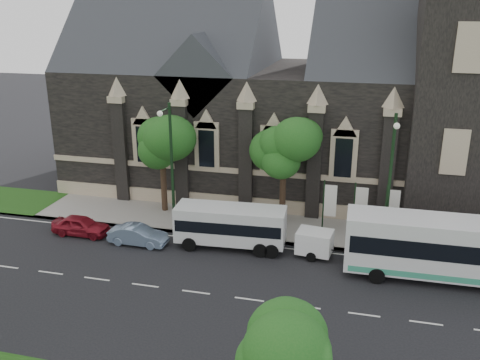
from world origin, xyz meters
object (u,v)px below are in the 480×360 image
(box_trailer, at_px, (315,242))
(tree_walk_left, at_px, (165,138))
(tree_park_east, at_px, (281,339))
(car_far_red, at_px, (81,225))
(sedan, at_px, (138,235))
(tour_coach, at_px, (460,249))
(shuttle_bus, at_px, (231,224))
(banner_flag_left, at_px, (328,204))
(banner_flag_right, at_px, (390,209))
(banner_flag_center, at_px, (358,206))
(tree_walk_right, at_px, (288,144))
(street_lamp_mid, at_px, (171,162))
(street_lamp_near, at_px, (390,178))

(box_trailer, bearing_deg, tree_walk_left, 164.45)
(tree_park_east, relative_size, car_far_red, 1.59)
(tree_park_east, xyz_separation_m, sedan, (-11.76, 14.12, -3.98))
(tour_coach, relative_size, shuttle_bus, 1.75)
(shuttle_bus, bearing_deg, tree_walk_left, 139.04)
(banner_flag_left, height_order, box_trailer, banner_flag_left)
(banner_flag_right, bearing_deg, banner_flag_left, 180.00)
(tree_walk_left, relative_size, banner_flag_right, 1.91)
(tree_park_east, distance_m, banner_flag_right, 18.91)
(banner_flag_left, bearing_deg, sedan, -160.50)
(banner_flag_center, bearing_deg, tree_walk_right, 161.36)
(tree_park_east, relative_size, shuttle_bus, 0.88)
(street_lamp_mid, height_order, banner_flag_left, street_lamp_mid)
(tree_walk_left, distance_m, shuttle_bus, 8.87)
(tree_walk_right, xyz_separation_m, banner_flag_center, (5.08, -1.71, -3.43))
(tree_walk_right, bearing_deg, banner_flag_right, -13.60)
(tree_walk_right, xyz_separation_m, tree_walk_left, (-9.01, -0.01, -0.08))
(street_lamp_mid, distance_m, banner_flag_left, 10.81)
(shuttle_bus, bearing_deg, car_far_red, -179.61)
(street_lamp_mid, relative_size, box_trailer, 2.82)
(banner_flag_right, xyz_separation_m, sedan, (-15.87, -4.20, -1.74))
(banner_flag_left, height_order, banner_flag_right, same)
(street_lamp_mid, relative_size, sedan, 2.31)
(box_trailer, height_order, car_far_red, box_trailer)
(tree_park_east, height_order, tour_coach, tree_park_east)
(tree_walk_left, distance_m, banner_flag_left, 12.66)
(street_lamp_near, relative_size, box_trailer, 2.82)
(street_lamp_near, bearing_deg, banner_flag_left, 152.82)
(street_lamp_near, distance_m, street_lamp_mid, 14.00)
(box_trailer, xyz_separation_m, car_far_red, (-15.81, -0.67, -0.27))
(street_lamp_mid, bearing_deg, tree_walk_right, 26.65)
(street_lamp_near, height_order, street_lamp_mid, same)
(banner_flag_center, bearing_deg, tree_park_east, -96.57)
(shuttle_bus, bearing_deg, sedan, -172.73)
(banner_flag_right, bearing_deg, box_trailer, -145.41)
(street_lamp_mid, relative_size, banner_flag_right, 2.25)
(tree_park_east, height_order, tree_walk_left, tree_walk_left)
(tree_walk_left, height_order, street_lamp_near, street_lamp_near)
(tree_walk_left, height_order, street_lamp_mid, street_lamp_mid)
(street_lamp_near, xyz_separation_m, banner_flag_right, (0.29, 1.91, -2.73))
(tree_walk_right, height_order, street_lamp_near, street_lamp_near)
(tree_park_east, relative_size, sedan, 1.61)
(banner_flag_center, xyz_separation_m, shuttle_bus, (-7.88, -3.08, -0.81))
(banner_flag_left, bearing_deg, car_far_red, -167.00)
(street_lamp_mid, distance_m, car_far_red, 7.69)
(sedan, bearing_deg, banner_flag_right, -74.18)
(street_lamp_mid, xyz_separation_m, banner_flag_right, (14.29, 1.91, -2.73))
(street_lamp_near, bearing_deg, tree_walk_right, 151.94)
(box_trailer, relative_size, car_far_red, 0.81)
(tree_park_east, distance_m, street_lamp_near, 16.86)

